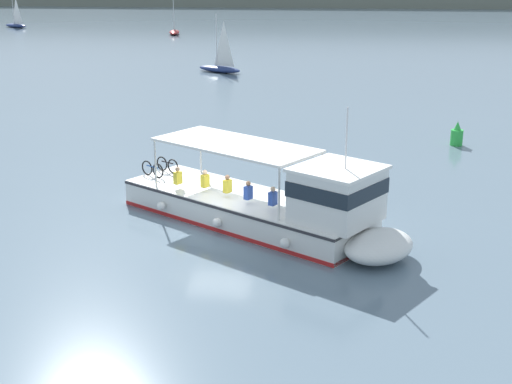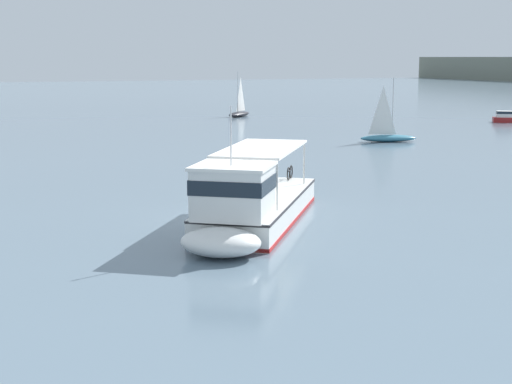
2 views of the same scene
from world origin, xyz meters
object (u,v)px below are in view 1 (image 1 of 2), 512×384
(sailboat_horizon_east, at_px, (220,67))
(sailboat_horizon_west, at_px, (16,24))
(sailboat_far_left, at_px, (174,30))
(channel_buoy, at_px, (457,136))
(ferry_main, at_px, (276,207))

(sailboat_horizon_east, bearing_deg, sailboat_horizon_west, 131.71)
(sailboat_far_left, height_order, channel_buoy, sailboat_far_left)
(sailboat_horizon_west, distance_m, sailboat_far_left, 28.27)
(sailboat_far_left, distance_m, sailboat_horizon_east, 37.60)
(ferry_main, bearing_deg, channel_buoy, 57.78)
(sailboat_horizon_east, bearing_deg, sailboat_far_left, 108.50)
(sailboat_far_left, bearing_deg, sailboat_horizon_west, 163.32)
(sailboat_far_left, bearing_deg, ferry_main, -75.21)
(ferry_main, relative_size, sailboat_horizon_east, 2.28)
(ferry_main, distance_m, sailboat_horizon_east, 42.18)
(ferry_main, distance_m, sailboat_far_left, 79.63)
(channel_buoy, bearing_deg, ferry_main, -122.22)
(sailboat_horizon_west, bearing_deg, sailboat_far_left, -16.68)
(sailboat_horizon_west, xyz_separation_m, channel_buoy, (56.71, -70.34, 0.03))
(sailboat_far_left, bearing_deg, channel_buoy, -64.54)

